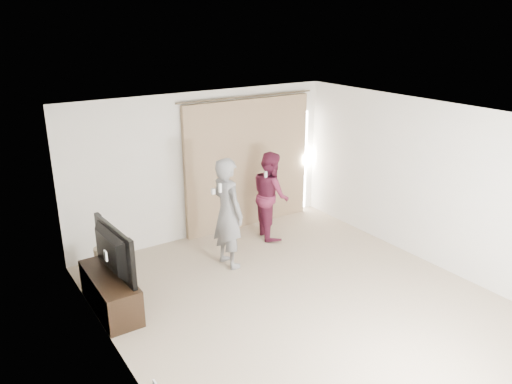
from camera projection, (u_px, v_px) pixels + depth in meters
floor at (297, 299)px, 7.06m from camera, size 5.50×5.50×0.00m
wall_back at (203, 165)px, 8.80m from camera, size 5.00×0.04×2.60m
wall_left at (115, 262)px, 5.33m from camera, size 0.04×5.50×2.60m
ceiling at (302, 117)px, 6.20m from camera, size 5.00×5.50×0.01m
curtain at (249, 164)px, 9.25m from camera, size 2.80×0.11×2.46m
tv_console at (110, 292)px, 6.75m from camera, size 0.46×1.33×0.51m
tv at (106, 252)px, 6.55m from camera, size 0.24×1.20×0.69m
scratching_post at (103, 266)px, 7.56m from camera, size 0.38×0.38×0.51m
person_man at (228, 213)px, 7.77m from camera, size 0.49×0.69×1.78m
person_woman at (271, 195)px, 8.86m from camera, size 0.78×0.90×1.57m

